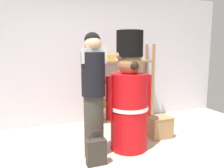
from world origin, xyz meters
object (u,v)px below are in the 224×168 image
Objects in this scene: merchandise_shelf at (122,83)px; teddy_bear_guard at (129,99)px; display_crate at (159,127)px; person_shopper at (93,92)px; shopping_bag at (96,152)px.

teddy_bear_guard is (-0.46, -1.31, -0.02)m from merchandise_shelf.
merchandise_shelf is 4.10× the size of display_crate.
display_crate is at bearing 12.43° from person_shopper.
teddy_bear_guard is at bearing 26.72° from shopping_bag.
shopping_bag is (-0.05, -0.26, -0.73)m from person_shopper.
merchandise_shelf reaches higher than shopping_bag.
teddy_bear_guard is 1.02× the size of person_shopper.
teddy_bear_guard is at bearing -109.15° from merchandise_shelf.
merchandise_shelf is 3.35× the size of shopping_bag.
person_shopper is at bearing -167.57° from display_crate.
display_crate is (0.68, 0.23, -0.58)m from teddy_bear_guard.
person_shopper reaches higher than merchandise_shelf.
person_shopper is (-0.55, -0.04, 0.14)m from teddy_bear_guard.
teddy_bear_guard is 0.89m from shopping_bag.
person_shopper is 1.46m from display_crate.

